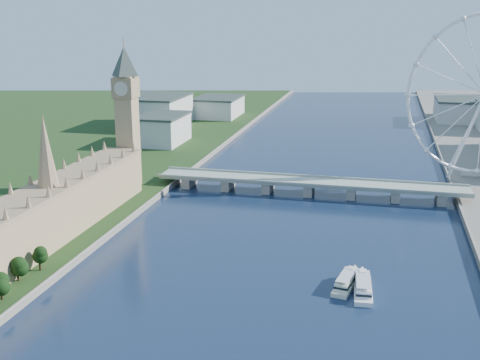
% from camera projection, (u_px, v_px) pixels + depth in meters
% --- Properties ---
extents(parliament_range, '(24.00, 200.00, 70.00)m').
position_uv_depth(parliament_range, '(51.00, 212.00, 333.07)').
color(parliament_range, tan).
rests_on(parliament_range, ground).
extents(big_ben, '(20.02, 20.02, 110.00)m').
position_uv_depth(big_ben, '(126.00, 100.00, 421.65)').
color(big_ben, tan).
rests_on(big_ben, ground).
extents(westminster_bridge, '(220.00, 22.00, 9.50)m').
position_uv_depth(westminster_bridge, '(309.00, 185.00, 429.52)').
color(westminster_bridge, gray).
rests_on(westminster_bridge, ground).
extents(city_skyline, '(505.00, 280.00, 32.00)m').
position_uv_depth(city_skyline, '(374.00, 116.00, 661.98)').
color(city_skyline, beige).
rests_on(city_skyline, ground).
extents(tour_boat_near, '(13.31, 31.20, 6.70)m').
position_uv_depth(tour_boat_near, '(346.00, 287.00, 283.51)').
color(tour_boat_near, beige).
rests_on(tour_boat_near, ground).
extents(tour_boat_far, '(10.58, 33.32, 7.28)m').
position_uv_depth(tour_boat_far, '(363.00, 292.00, 277.56)').
color(tour_boat_far, white).
rests_on(tour_boat_far, ground).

